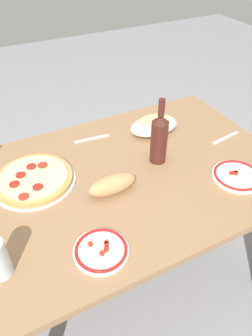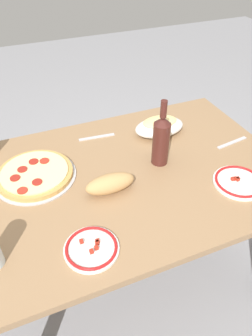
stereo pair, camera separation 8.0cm
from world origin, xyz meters
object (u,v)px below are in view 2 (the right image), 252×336
object	(u,v)px
wine_bottle	(161,139)
bread_loaf	(110,183)
pepperoni_pizza	(35,174)
baked_pasta_dish	(159,126)
side_plate_far	(239,182)
side_plate_near	(92,248)
dining_table	(126,193)

from	to	relation	value
wine_bottle	bread_loaf	bearing A→B (deg)	-160.96
pepperoni_pizza	wine_bottle	distance (m)	0.53
baked_pasta_dish	side_plate_far	distance (m)	0.46
baked_pasta_dish	wine_bottle	bearing A→B (deg)	-116.61
bread_loaf	side_plate_far	bearing A→B (deg)	-17.81
pepperoni_pizza	bread_loaf	xyz separation A→B (m)	(0.25, -0.19, 0.02)
side_plate_near	wine_bottle	bearing A→B (deg)	38.46
side_plate_far	pepperoni_pizza	bearing A→B (deg)	154.84
wine_bottle	bread_loaf	distance (m)	0.28
pepperoni_pizza	side_plate_near	world-z (taller)	pepperoni_pizza
wine_bottle	dining_table	bearing A→B (deg)	-173.37
dining_table	baked_pasta_dish	world-z (taller)	baked_pasta_dish
side_plate_near	dining_table	bearing A→B (deg)	51.25
wine_bottle	bread_loaf	size ratio (longest dim) A/B	1.49
pepperoni_pizza	bread_loaf	bearing A→B (deg)	-36.92
side_plate_near	bread_loaf	xyz separation A→B (m)	(0.15, 0.23, 0.03)
side_plate_near	side_plate_far	distance (m)	0.63
dining_table	side_plate_far	world-z (taller)	side_plate_far
side_plate_near	bread_loaf	size ratio (longest dim) A/B	0.92
dining_table	pepperoni_pizza	bearing A→B (deg)	160.70
baked_pasta_dish	bread_loaf	size ratio (longest dim) A/B	1.25
bread_loaf	dining_table	bearing A→B (deg)	36.62
dining_table	bread_loaf	xyz separation A→B (m)	(-0.09, -0.07, 0.15)
dining_table	bread_loaf	distance (m)	0.19
side_plate_far	bread_loaf	xyz separation A→B (m)	(-0.48, 0.15, 0.03)
side_plate_near	baked_pasta_dish	bearing A→B (deg)	45.84
pepperoni_pizza	baked_pasta_dish	bearing A→B (deg)	8.82
wine_bottle	side_plate_far	bearing A→B (deg)	-46.96
baked_pasta_dish	bread_loaf	xyz separation A→B (m)	(-0.35, -0.28, -0.00)
dining_table	pepperoni_pizza	size ratio (longest dim) A/B	4.07
side_plate_near	bread_loaf	distance (m)	0.28
dining_table	wine_bottle	distance (m)	0.28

